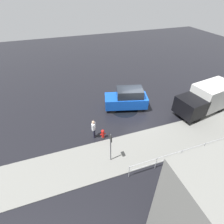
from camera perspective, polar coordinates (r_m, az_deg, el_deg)
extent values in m
plane|color=black|center=(16.62, 8.53, 0.39)|extent=(60.00, 60.00, 0.00)
cube|color=slate|center=(13.99, 16.20, -9.28)|extent=(24.00, 3.20, 0.04)
cube|color=blue|center=(16.44, 4.53, 3.65)|extent=(4.21, 2.69, 0.99)
cube|color=#1E232B|center=(16.03, 5.80, 6.31)|extent=(2.66, 2.07, 0.77)
cylinder|color=black|center=(16.02, 0.21, 0.62)|extent=(0.64, 0.37, 0.60)
cylinder|color=black|center=(17.19, -0.11, 3.44)|extent=(0.64, 0.37, 0.60)
cylinder|color=black|center=(16.37, 9.24, 0.95)|extent=(0.64, 0.37, 0.60)
cylinder|color=black|center=(17.51, 8.34, 3.70)|extent=(0.64, 0.37, 0.60)
cube|color=black|center=(16.51, 24.20, 1.75)|extent=(2.31, 2.38, 1.50)
cube|color=silver|center=(18.27, 29.75, 4.75)|extent=(3.86, 2.62, 2.20)
cylinder|color=black|center=(16.61, 26.00, -1.83)|extent=(0.83, 0.40, 0.80)
cylinder|color=black|center=(17.41, 21.75, 1.33)|extent=(0.83, 0.40, 0.80)
cylinder|color=black|center=(18.98, 31.96, 1.08)|extent=(0.83, 0.40, 0.80)
cylinder|color=black|center=(19.68, 27.98, 3.77)|extent=(0.83, 0.40, 0.80)
cylinder|color=red|center=(13.58, -3.00, -7.42)|extent=(0.22, 0.22, 0.62)
sphere|color=red|center=(13.33, -3.05, -6.31)|extent=(0.26, 0.26, 0.26)
cylinder|color=red|center=(13.56, -2.36, -7.04)|extent=(0.10, 0.09, 0.09)
cylinder|color=red|center=(13.50, -3.66, -7.35)|extent=(0.10, 0.09, 0.09)
cylinder|color=#2D2D2D|center=(13.77, -2.96, -8.25)|extent=(0.31, 0.31, 0.06)
cube|color=silver|center=(13.13, -6.04, -4.61)|extent=(0.37, 0.43, 0.55)
sphere|color=tan|center=(12.88, -6.15, -3.33)|extent=(0.22, 0.22, 0.22)
cylinder|color=#1E1E2D|center=(13.67, -5.78, -6.56)|extent=(0.13, 0.13, 0.85)
cylinder|color=#1E1E2D|center=(13.54, -5.93, -7.08)|extent=(0.13, 0.13, 0.85)
cylinder|color=silver|center=(13.31, -5.84, -3.93)|extent=(0.09, 0.09, 0.50)
cylinder|color=silver|center=(12.96, -6.26, -5.31)|extent=(0.09, 0.09, 0.50)
cylinder|color=#B7BABF|center=(15.10, 32.77, -8.16)|extent=(0.04, 0.04, 1.05)
cylinder|color=#B7BABF|center=(13.86, 27.65, -10.45)|extent=(0.04, 0.04, 1.05)
cylinder|color=#B7BABF|center=(12.78, 21.50, -13.05)|extent=(0.04, 0.04, 1.05)
cylinder|color=#B7BABF|center=(11.89, 14.16, -15.89)|extent=(0.04, 0.04, 1.05)
cylinder|color=#B7BABF|center=(11.25, 5.58, -18.81)|extent=(0.04, 0.04, 1.05)
cylinder|color=#B7BABF|center=(12.97, 25.25, -10.31)|extent=(9.34, 0.04, 0.04)
cylinder|color=#B7BABF|center=(13.26, 24.77, -11.56)|extent=(9.34, 0.04, 0.04)
cylinder|color=#4C4C51|center=(11.45, -0.46, -11.70)|extent=(0.07, 0.07, 2.40)
cube|color=black|center=(10.75, -0.49, -8.35)|extent=(0.04, 0.44, 0.44)
cylinder|color=black|center=(16.69, 4.03, 0.95)|extent=(2.64, 2.64, 0.01)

